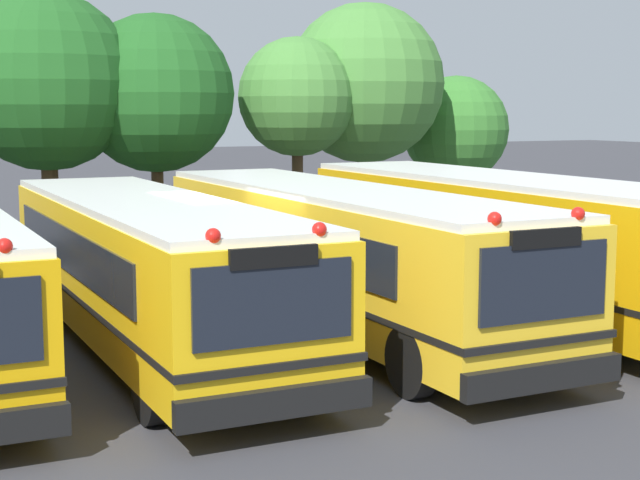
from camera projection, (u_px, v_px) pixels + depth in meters
ground_plane at (241, 336)px, 16.78m from camera, size 160.00×160.00×0.00m
school_bus_1 at (147, 265)px, 15.89m from camera, size 2.60×10.94×2.60m
school_bus_2 at (337, 250)px, 17.33m from camera, size 2.54×11.71×2.67m
school_bus_3 at (496, 236)px, 18.78m from camera, size 2.61×10.93×2.78m
tree_3 at (46, 80)px, 23.56m from camera, size 4.38×4.38×6.79m
tree_4 at (157, 95)px, 24.63m from camera, size 4.04×4.04×6.35m
tree_5 at (293, 98)px, 26.70m from camera, size 3.31×3.31×5.92m
tree_6 at (368, 83)px, 28.20m from camera, size 4.66×4.66×7.00m
tree_7 at (456, 131)px, 30.66m from camera, size 3.38×3.38×4.98m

